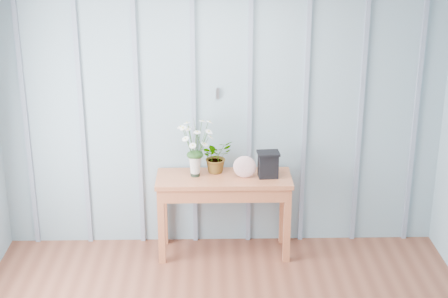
{
  "coord_description": "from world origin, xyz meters",
  "views": [
    {
      "loc": [
        -0.1,
        -3.63,
        3.07
      ],
      "look_at": [
        0.02,
        1.94,
        1.03
      ],
      "focal_mm": 55.0,
      "sensor_mm": 36.0,
      "label": 1
    }
  ],
  "objects_px": {
    "sideboard": "(224,189)",
    "felt_disc_vessel": "(245,167)",
    "daisy_vase": "(195,142)",
    "carved_box": "(268,164)"
  },
  "relations": [
    {
      "from": "sideboard",
      "to": "daisy_vase",
      "type": "height_order",
      "value": "daisy_vase"
    },
    {
      "from": "daisy_vase",
      "to": "felt_disc_vessel",
      "type": "bearing_deg",
      "value": -6.79
    },
    {
      "from": "daisy_vase",
      "to": "felt_disc_vessel",
      "type": "height_order",
      "value": "daisy_vase"
    },
    {
      "from": "daisy_vase",
      "to": "carved_box",
      "type": "distance_m",
      "value": 0.68
    },
    {
      "from": "sideboard",
      "to": "felt_disc_vessel",
      "type": "xyz_separation_m",
      "value": [
        0.18,
        -0.03,
        0.22
      ]
    },
    {
      "from": "daisy_vase",
      "to": "felt_disc_vessel",
      "type": "distance_m",
      "value": 0.49
    },
    {
      "from": "sideboard",
      "to": "felt_disc_vessel",
      "type": "height_order",
      "value": "felt_disc_vessel"
    },
    {
      "from": "sideboard",
      "to": "daisy_vase",
      "type": "bearing_deg",
      "value": 174.48
    },
    {
      "from": "felt_disc_vessel",
      "to": "carved_box",
      "type": "height_order",
      "value": "carved_box"
    },
    {
      "from": "carved_box",
      "to": "felt_disc_vessel",
      "type": "bearing_deg",
      "value": -175.48
    }
  ]
}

